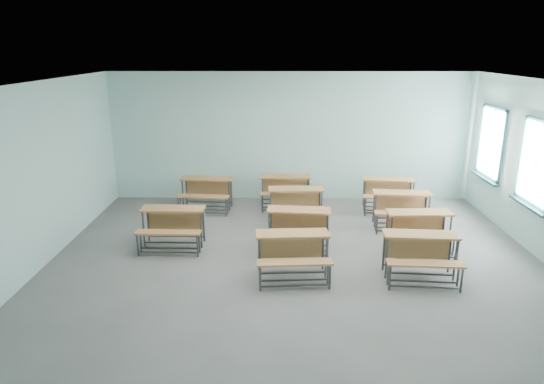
{
  "coord_description": "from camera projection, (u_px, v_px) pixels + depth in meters",
  "views": [
    {
      "loc": [
        -0.33,
        -8.0,
        3.75
      ],
      "look_at": [
        -0.44,
        1.2,
        1.0
      ],
      "focal_mm": 32.0,
      "sensor_mm": 36.0,
      "label": 1
    }
  ],
  "objects": [
    {
      "name": "desk_unit_r2c2",
      "position": [
        402.0,
        205.0,
        10.39
      ],
      "size": [
        1.29,
        0.92,
        0.76
      ],
      "rotation": [
        0.0,
        0.0,
        -0.09
      ],
      "color": "#A46B3B",
      "rests_on": "ground"
    },
    {
      "name": "desk_unit_r3c2",
      "position": [
        389.0,
        190.0,
        11.48
      ],
      "size": [
        1.31,
        0.95,
        0.76
      ],
      "rotation": [
        0.0,
        0.0,
        -0.11
      ],
      "color": "#A46B3B",
      "rests_on": "ground"
    },
    {
      "name": "desk_unit_r0c2",
      "position": [
        421.0,
        250.0,
        8.07
      ],
      "size": [
        1.27,
        0.9,
        0.76
      ],
      "rotation": [
        0.0,
        0.0,
        -0.07
      ],
      "color": "#A46B3B",
      "rests_on": "ground"
    },
    {
      "name": "room",
      "position": [
        302.0,
        178.0,
        8.31
      ],
      "size": [
        9.04,
        8.04,
        3.24
      ],
      "color": "slate",
      "rests_on": "ground"
    },
    {
      "name": "desk_unit_r0c1",
      "position": [
        293.0,
        249.0,
        8.11
      ],
      "size": [
        1.27,
        0.9,
        0.76
      ],
      "rotation": [
        0.0,
        0.0,
        0.07
      ],
      "color": "#A46B3B",
      "rests_on": "ground"
    },
    {
      "name": "desk_unit_r1c0",
      "position": [
        172.0,
        222.0,
        9.37
      ],
      "size": [
        1.23,
        0.84,
        0.76
      ],
      "rotation": [
        0.0,
        0.0,
        -0.02
      ],
      "color": "#A46B3B",
      "rests_on": "ground"
    },
    {
      "name": "desk_unit_r2c1",
      "position": [
        296.0,
        200.0,
        10.68
      ],
      "size": [
        1.25,
        0.87,
        0.76
      ],
      "rotation": [
        0.0,
        0.0,
        0.04
      ],
      "color": "#A46B3B",
      "rests_on": "ground"
    },
    {
      "name": "desk_unit_r3c0",
      "position": [
        206.0,
        189.0,
        11.55
      ],
      "size": [
        1.28,
        0.92,
        0.76
      ],
      "rotation": [
        0.0,
        0.0,
        -0.08
      ],
      "color": "#A46B3B",
      "rests_on": "ground"
    },
    {
      "name": "desk_unit_r3c1",
      "position": [
        286.0,
        187.0,
        11.74
      ],
      "size": [
        1.24,
        0.84,
        0.76
      ],
      "rotation": [
        0.0,
        0.0,
        0.02
      ],
      "color": "#A46B3B",
      "rests_on": "ground"
    },
    {
      "name": "desk_unit_r1c2",
      "position": [
        420.0,
        226.0,
        9.15
      ],
      "size": [
        1.25,
        0.86,
        0.76
      ],
      "rotation": [
        0.0,
        0.0,
        0.04
      ],
      "color": "#A46B3B",
      "rests_on": "ground"
    },
    {
      "name": "desk_unit_r1c1",
      "position": [
        298.0,
        223.0,
        9.3
      ],
      "size": [
        1.29,
        0.93,
        0.76
      ],
      "rotation": [
        0.0,
        0.0,
        -0.09
      ],
      "color": "#A46B3B",
      "rests_on": "ground"
    }
  ]
}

